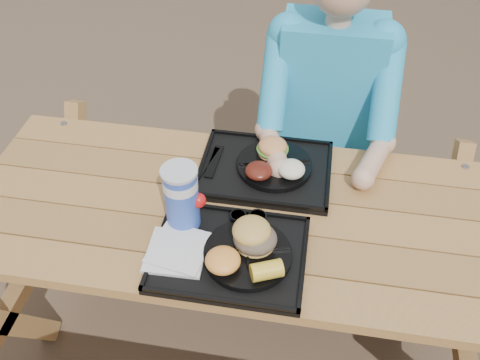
# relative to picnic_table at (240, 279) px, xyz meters

# --- Properties ---
(ground) EXTENTS (60.00, 60.00, 0.00)m
(ground) POSITION_rel_picnic_table_xyz_m (0.00, 0.00, -0.38)
(ground) COLOR #999999
(ground) RESTS_ON ground
(picnic_table) EXTENTS (1.80, 1.49, 0.75)m
(picnic_table) POSITION_rel_picnic_table_xyz_m (0.00, 0.00, 0.00)
(picnic_table) COLOR #999999
(picnic_table) RESTS_ON ground
(tray_near) EXTENTS (0.45, 0.35, 0.02)m
(tray_near) POSITION_rel_picnic_table_xyz_m (0.00, -0.20, 0.39)
(tray_near) COLOR black
(tray_near) RESTS_ON picnic_table
(tray_far) EXTENTS (0.45, 0.35, 0.02)m
(tray_far) POSITION_rel_picnic_table_xyz_m (0.06, 0.19, 0.39)
(tray_far) COLOR black
(tray_far) RESTS_ON picnic_table
(plate_near) EXTENTS (0.26, 0.26, 0.02)m
(plate_near) POSITION_rel_picnic_table_xyz_m (0.06, -0.20, 0.41)
(plate_near) COLOR black
(plate_near) RESTS_ON tray_near
(plate_far) EXTENTS (0.26, 0.26, 0.02)m
(plate_far) POSITION_rel_picnic_table_xyz_m (0.09, 0.20, 0.41)
(plate_far) COLOR black
(plate_far) RESTS_ON tray_far
(napkin_stack) EXTENTS (0.18, 0.18, 0.02)m
(napkin_stack) POSITION_rel_picnic_table_xyz_m (-0.15, -0.23, 0.40)
(napkin_stack) COLOR silver
(napkin_stack) RESTS_ON tray_near
(soda_cup) EXTENTS (0.10, 0.10, 0.21)m
(soda_cup) POSITION_rel_picnic_table_xyz_m (-0.16, -0.10, 0.50)
(soda_cup) COLOR #173CB1
(soda_cup) RESTS_ON tray_near
(condiment_bbq) EXTENTS (0.05, 0.05, 0.03)m
(condiment_bbq) POSITION_rel_picnic_table_xyz_m (0.01, -0.07, 0.41)
(condiment_bbq) COLOR black
(condiment_bbq) RESTS_ON tray_near
(condiment_mustard) EXTENTS (0.06, 0.06, 0.03)m
(condiment_mustard) POSITION_rel_picnic_table_xyz_m (0.07, -0.07, 0.41)
(condiment_mustard) COLOR gold
(condiment_mustard) RESTS_ON tray_near
(sandwich) EXTENTS (0.12, 0.12, 0.12)m
(sandwich) POSITION_rel_picnic_table_xyz_m (0.07, -0.17, 0.48)
(sandwich) COLOR gold
(sandwich) RESTS_ON plate_near
(mac_cheese) EXTENTS (0.10, 0.10, 0.05)m
(mac_cheese) POSITION_rel_picnic_table_xyz_m (-0.00, -0.27, 0.44)
(mac_cheese) COLOR #FFA843
(mac_cheese) RESTS_ON plate_near
(corn_cob) EXTENTS (0.12, 0.12, 0.05)m
(corn_cob) POSITION_rel_picnic_table_xyz_m (0.12, -0.28, 0.44)
(corn_cob) COLOR yellow
(corn_cob) RESTS_ON plate_near
(cutlery_far) EXTENTS (0.04, 0.17, 0.01)m
(cutlery_far) POSITION_rel_picnic_table_xyz_m (-0.12, 0.19, 0.40)
(cutlery_far) COLOR black
(cutlery_far) RESTS_ON tray_far
(burger) EXTENTS (0.10, 0.10, 0.09)m
(burger) POSITION_rel_picnic_table_xyz_m (0.07, 0.25, 0.46)
(burger) COLOR #DD8D4E
(burger) RESTS_ON plate_far
(baked_beans) EXTENTS (0.09, 0.09, 0.04)m
(baked_beans) POSITION_rel_picnic_table_xyz_m (0.04, 0.13, 0.44)
(baked_beans) COLOR #571A11
(baked_beans) RESTS_ON plate_far
(potato_salad) EXTENTS (0.09, 0.09, 0.05)m
(potato_salad) POSITION_rel_picnic_table_xyz_m (0.15, 0.15, 0.44)
(potato_salad) COLOR white
(potato_salad) RESTS_ON plate_far
(diner) EXTENTS (0.48, 0.84, 1.28)m
(diner) POSITION_rel_picnic_table_xyz_m (0.25, 0.59, 0.27)
(diner) COLOR teal
(diner) RESTS_ON ground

